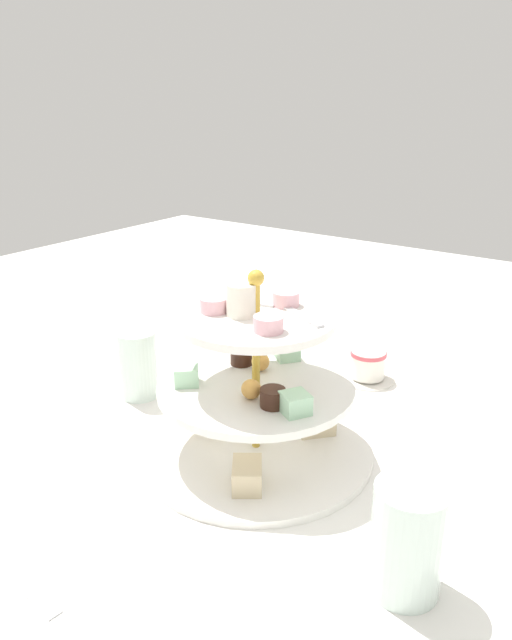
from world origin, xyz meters
TOP-DOWN VIEW (x-y plane):
  - ground_plane at (0.00, 0.00)m, footprint 2.40×2.40m
  - tiered_serving_stand at (0.00, -0.00)m, footprint 0.30×0.30m
  - water_glass_tall_right at (-0.25, 0.11)m, footprint 0.07×0.07m
  - water_glass_short_left at (0.12, -0.24)m, footprint 0.06×0.06m
  - teacup_with_saucer at (-0.02, -0.28)m, footprint 0.09×0.09m
  - butter_knife_left at (0.08, 0.31)m, footprint 0.17×0.03m
  - butter_knife_right at (-0.25, -0.20)m, footprint 0.11×0.15m
  - water_glass_mid_back at (0.24, -0.03)m, footprint 0.06×0.06m

SIDE VIEW (x-z plane):
  - ground_plane at x=0.00m, z-range 0.00..0.00m
  - butter_knife_left at x=0.08m, z-range 0.00..0.00m
  - butter_knife_right at x=-0.25m, z-range 0.00..0.00m
  - teacup_with_saucer at x=-0.02m, z-range 0.00..0.05m
  - water_glass_short_left at x=0.12m, z-range 0.00..0.07m
  - water_glass_mid_back at x=0.24m, z-range 0.00..0.11m
  - water_glass_tall_right at x=-0.25m, z-range 0.00..0.11m
  - tiered_serving_stand at x=0.00m, z-range -0.05..0.20m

